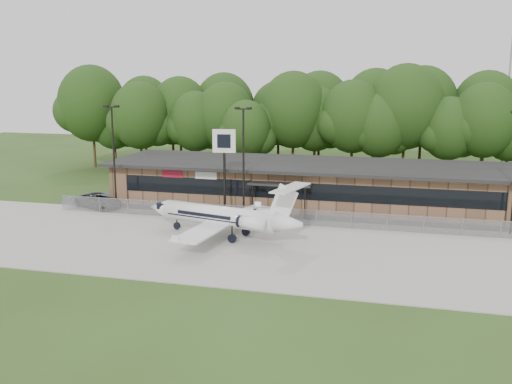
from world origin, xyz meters
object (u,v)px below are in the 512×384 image
(business_jet, at_px, (225,217))
(terminal, at_px, (310,183))
(suv, at_px, (99,201))
(pole_sign, at_px, (224,150))

(business_jet, bearing_deg, terminal, 85.54)
(business_jet, relative_size, suv, 2.73)
(business_jet, xyz_separation_m, pole_sign, (-2.23, 7.06, 4.49))
(suv, distance_m, pole_sign, 14.25)
(terminal, relative_size, pole_sign, 5.02)
(terminal, distance_m, business_jet, 14.97)
(suv, bearing_deg, pole_sign, -68.38)
(suv, relative_size, pole_sign, 0.65)
(terminal, xyz_separation_m, business_jet, (-4.69, -14.21, -0.42))
(terminal, distance_m, pole_sign, 10.74)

